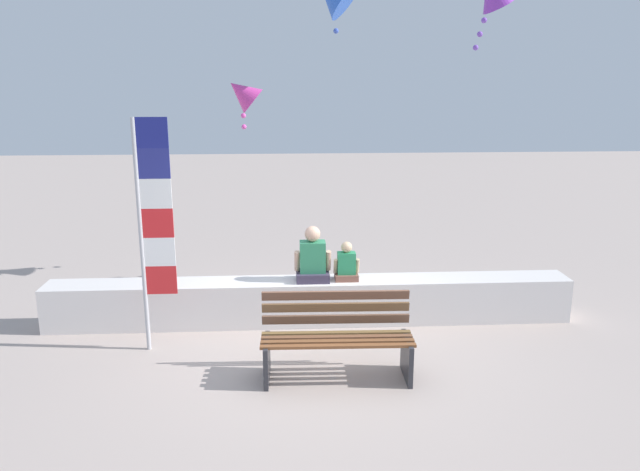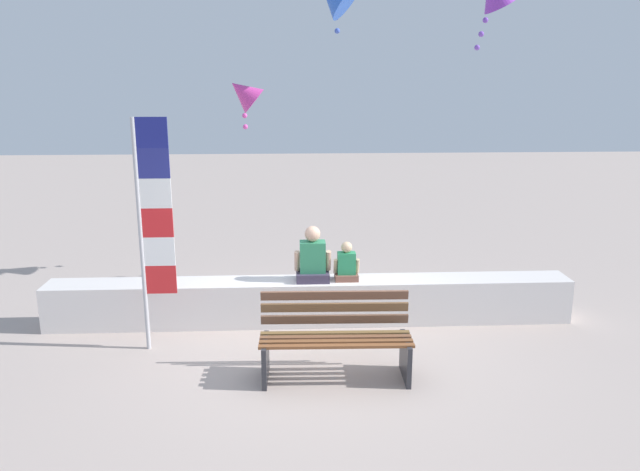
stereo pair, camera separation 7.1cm
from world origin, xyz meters
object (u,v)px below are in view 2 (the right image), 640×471
object	(u,v)px
person_child	(346,265)
flag_banner	(151,220)
park_bench	(335,339)
person_adult	(313,259)
kite_magenta	(243,93)

from	to	relation	value
person_child	flag_banner	size ratio (longest dim) A/B	0.19
park_bench	person_adult	bearing A→B (deg)	96.88
park_bench	person_child	world-z (taller)	person_child
person_adult	person_child	bearing A→B (deg)	0.03
person_adult	kite_magenta	xyz separation A→B (m)	(-0.97, 2.02, 2.06)
person_adult	kite_magenta	bearing A→B (deg)	115.66
person_child	flag_banner	world-z (taller)	flag_banner
park_bench	person_adult	world-z (taller)	person_adult
park_bench	kite_magenta	world-z (taller)	kite_magenta
park_bench	person_child	xyz separation A→B (m)	(0.26, 1.53, 0.36)
flag_banner	kite_magenta	world-z (taller)	kite_magenta
person_child	flag_banner	distance (m)	2.55
person_child	kite_magenta	bearing A→B (deg)	124.93
park_bench	person_adult	xyz separation A→B (m)	(-0.18, 1.53, 0.44)
person_adult	kite_magenta	distance (m)	3.05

